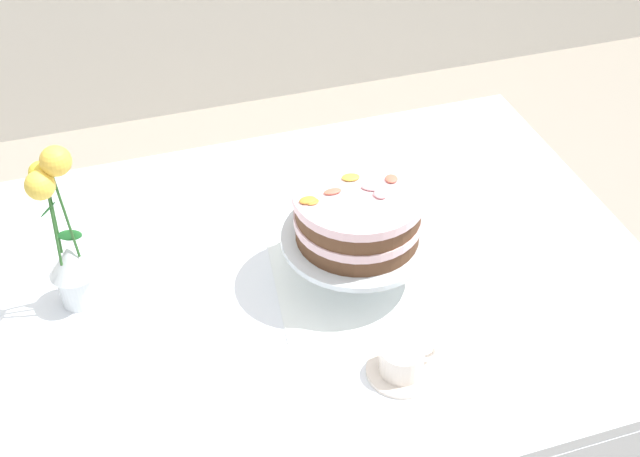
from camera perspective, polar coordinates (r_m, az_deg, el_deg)
name	(u,v)px	position (r m, az deg, el deg)	size (l,w,h in m)	color
dining_table	(300,317)	(1.68, -1.35, -6.07)	(1.40, 1.00, 0.74)	white
linen_napkin	(356,273)	(1.63, 2.47, -3.09)	(0.32, 0.32, 0.00)	white
cake_stand	(357,242)	(1.58, 2.55, -0.93)	(0.29, 0.29, 0.10)	silver
layer_cake	(358,213)	(1.53, 2.62, 1.06)	(0.24, 0.24, 0.11)	brown
flower_vase	(65,242)	(1.55, -17.09, -0.92)	(0.09, 0.09, 0.35)	silver
teacup	(402,362)	(1.45, 5.64, -9.10)	(0.12, 0.12, 0.06)	silver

